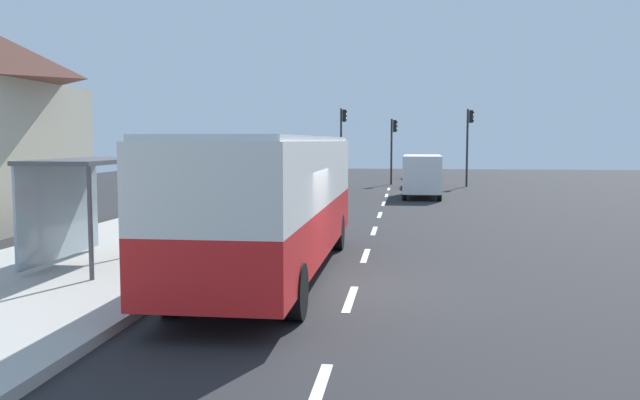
# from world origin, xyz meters

# --- Properties ---
(ground_plane) EXTENTS (56.00, 92.00, 0.04)m
(ground_plane) POSITION_xyz_m (0.00, 14.00, -0.02)
(ground_plane) COLOR #262628
(sidewalk_platform) EXTENTS (6.20, 30.00, 0.18)m
(sidewalk_platform) POSITION_xyz_m (-6.40, 2.00, 0.09)
(sidewalk_platform) COLOR #ADAAA3
(sidewalk_platform) RESTS_ON ground
(lane_stripe_seg_0) EXTENTS (0.16, 2.20, 0.01)m
(lane_stripe_seg_0) POSITION_xyz_m (0.25, -6.00, 0.01)
(lane_stripe_seg_0) COLOR silver
(lane_stripe_seg_0) RESTS_ON ground
(lane_stripe_seg_1) EXTENTS (0.16, 2.20, 0.01)m
(lane_stripe_seg_1) POSITION_xyz_m (0.25, -1.00, 0.01)
(lane_stripe_seg_1) COLOR silver
(lane_stripe_seg_1) RESTS_ON ground
(lane_stripe_seg_2) EXTENTS (0.16, 2.20, 0.01)m
(lane_stripe_seg_2) POSITION_xyz_m (0.25, 4.00, 0.01)
(lane_stripe_seg_2) COLOR silver
(lane_stripe_seg_2) RESTS_ON ground
(lane_stripe_seg_3) EXTENTS (0.16, 2.20, 0.01)m
(lane_stripe_seg_3) POSITION_xyz_m (0.25, 9.00, 0.01)
(lane_stripe_seg_3) COLOR silver
(lane_stripe_seg_3) RESTS_ON ground
(lane_stripe_seg_4) EXTENTS (0.16, 2.20, 0.01)m
(lane_stripe_seg_4) POSITION_xyz_m (0.25, 14.00, 0.01)
(lane_stripe_seg_4) COLOR silver
(lane_stripe_seg_4) RESTS_ON ground
(lane_stripe_seg_5) EXTENTS (0.16, 2.20, 0.01)m
(lane_stripe_seg_5) POSITION_xyz_m (0.25, 19.00, 0.01)
(lane_stripe_seg_5) COLOR silver
(lane_stripe_seg_5) RESTS_ON ground
(lane_stripe_seg_6) EXTENTS (0.16, 2.20, 0.01)m
(lane_stripe_seg_6) POSITION_xyz_m (0.25, 24.00, 0.01)
(lane_stripe_seg_6) COLOR silver
(lane_stripe_seg_6) RESTS_ON ground
(lane_stripe_seg_7) EXTENTS (0.16, 2.20, 0.01)m
(lane_stripe_seg_7) POSITION_xyz_m (0.25, 29.00, 0.01)
(lane_stripe_seg_7) COLOR silver
(lane_stripe_seg_7) RESTS_ON ground
(bus) EXTENTS (2.58, 11.02, 3.21)m
(bus) POSITION_xyz_m (-1.71, 1.08, 1.84)
(bus) COLOR red
(bus) RESTS_ON ground
(white_van) EXTENTS (2.11, 5.24, 2.30)m
(white_van) POSITION_xyz_m (2.20, 23.03, 1.34)
(white_van) COLOR white
(white_van) RESTS_ON ground
(sedan_near) EXTENTS (1.85, 4.40, 1.52)m
(sedan_near) POSITION_xyz_m (2.30, 41.91, 0.79)
(sedan_near) COLOR navy
(sedan_near) RESTS_ON ground
(sedan_far) EXTENTS (2.05, 4.50, 1.52)m
(sedan_far) POSITION_xyz_m (2.30, 30.55, 0.79)
(sedan_far) COLOR #A51919
(sedan_far) RESTS_ON ground
(recycling_bin_yellow) EXTENTS (0.52, 0.52, 0.95)m
(recycling_bin_yellow) POSITION_xyz_m (-4.20, 2.42, 0.66)
(recycling_bin_yellow) COLOR yellow
(recycling_bin_yellow) RESTS_ON sidewalk_platform
(recycling_bin_blue) EXTENTS (0.52, 0.52, 0.95)m
(recycling_bin_blue) POSITION_xyz_m (-4.20, 3.12, 0.66)
(recycling_bin_blue) COLOR blue
(recycling_bin_blue) RESTS_ON sidewalk_platform
(recycling_bin_green) EXTENTS (0.52, 0.52, 0.95)m
(recycling_bin_green) POSITION_xyz_m (-4.20, 3.82, 0.66)
(recycling_bin_green) COLOR green
(recycling_bin_green) RESTS_ON sidewalk_platform
(traffic_light_near_side) EXTENTS (0.49, 0.28, 5.21)m
(traffic_light_near_side) POSITION_xyz_m (5.50, 32.07, 3.45)
(traffic_light_near_side) COLOR #2D2D2D
(traffic_light_near_side) RESTS_ON ground
(traffic_light_far_side) EXTENTS (0.49, 0.28, 5.33)m
(traffic_light_far_side) POSITION_xyz_m (-3.10, 32.87, 3.53)
(traffic_light_far_side) COLOR #2D2D2D
(traffic_light_far_side) RESTS_ON ground
(traffic_light_median) EXTENTS (0.49, 0.28, 4.62)m
(traffic_light_median) POSITION_xyz_m (0.40, 33.67, 3.09)
(traffic_light_median) COLOR #2D2D2D
(traffic_light_median) RESTS_ON ground
(bus_shelter) EXTENTS (1.80, 4.00, 2.50)m
(bus_shelter) POSITION_xyz_m (-6.41, 1.19, 2.10)
(bus_shelter) COLOR #4C4C51
(bus_shelter) RESTS_ON sidewalk_platform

